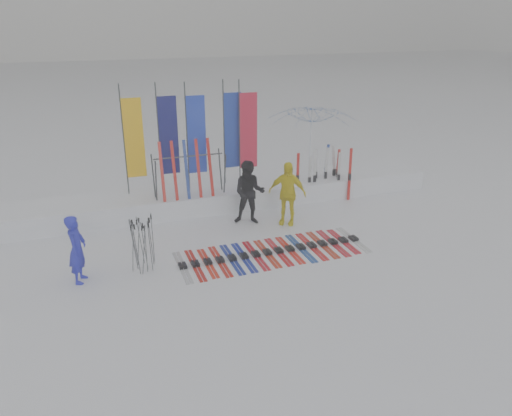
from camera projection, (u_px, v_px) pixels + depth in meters
name	position (u px, v px, depth m)	size (l,w,h in m)	color
ground	(271.00, 273.00, 11.50)	(120.00, 120.00, 0.00)	white
snow_bank	(217.00, 197.00, 15.42)	(14.00, 1.60, 0.60)	white
person_blue	(77.00, 249.00, 10.88)	(0.57, 0.38, 1.57)	#2024BF
person_black	(249.00, 193.00, 13.96)	(0.88, 0.69, 1.82)	black
person_yellow	(287.00, 193.00, 13.91)	(1.06, 0.44, 1.81)	yellow
tent_canopy	(312.00, 144.00, 17.26)	(3.00, 3.05, 2.75)	white
ski_row	(273.00, 252.00, 12.45)	(4.75, 1.69, 0.07)	#ACAEB3
pole_cluster	(142.00, 245.00, 11.50)	(0.58, 0.72, 1.25)	#595B60
feather_flags	(196.00, 134.00, 14.78)	(3.99, 0.23, 3.20)	#383A3F
ski_rack	(189.00, 170.00, 14.39)	(2.04, 0.80, 1.23)	#383A3F
upright_skis	(326.00, 173.00, 16.06)	(1.60, 0.85, 1.67)	silver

